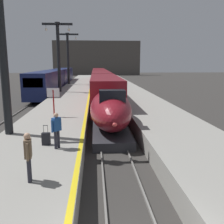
{
  "coord_description": "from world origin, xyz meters",
  "views": [
    {
      "loc": [
        -1.06,
        -4.59,
        4.96
      ],
      "look_at": [
        0.06,
        11.56,
        1.8
      ],
      "focal_mm": 40.23,
      "sensor_mm": 36.0,
      "label": 1
    }
  ],
  "objects_px": {
    "regional_train_adjacent": "(57,79)",
    "station_column_mid": "(2,39)",
    "departure_info_board": "(53,97)",
    "passenger_mid_platform": "(28,153)",
    "highspeed_train_main": "(101,82)",
    "passenger_near_edge": "(56,128)",
    "station_column_far": "(58,51)",
    "station_column_distant": "(68,54)",
    "rolling_suitcase": "(46,139)"
  },
  "relations": [
    {
      "from": "highspeed_train_main",
      "to": "station_column_distant",
      "type": "height_order",
      "value": "station_column_distant"
    },
    {
      "from": "station_column_far",
      "to": "rolling_suitcase",
      "type": "relative_size",
      "value": 9.42
    },
    {
      "from": "passenger_mid_platform",
      "to": "station_column_far",
      "type": "bearing_deg",
      "value": 95.5
    },
    {
      "from": "highspeed_train_main",
      "to": "departure_info_board",
      "type": "xyz_separation_m",
      "value": [
        -4.09,
        -22.66,
        0.6
      ]
    },
    {
      "from": "highspeed_train_main",
      "to": "passenger_mid_platform",
      "type": "relative_size",
      "value": 33.94
    },
    {
      "from": "highspeed_train_main",
      "to": "regional_train_adjacent",
      "type": "height_order",
      "value": "regional_train_adjacent"
    },
    {
      "from": "passenger_near_edge",
      "to": "departure_info_board",
      "type": "bearing_deg",
      "value": 99.91
    },
    {
      "from": "highspeed_train_main",
      "to": "rolling_suitcase",
      "type": "relative_size",
      "value": 58.41
    },
    {
      "from": "station_column_far",
      "to": "station_column_distant",
      "type": "height_order",
      "value": "station_column_distant"
    },
    {
      "from": "regional_train_adjacent",
      "to": "station_column_far",
      "type": "bearing_deg",
      "value": -79.76
    },
    {
      "from": "highspeed_train_main",
      "to": "station_column_far",
      "type": "bearing_deg",
      "value": -134.98
    },
    {
      "from": "departure_info_board",
      "to": "passenger_mid_platform",
      "type": "bearing_deg",
      "value": -85.56
    },
    {
      "from": "station_column_far",
      "to": "departure_info_board",
      "type": "relative_size",
      "value": 4.36
    },
    {
      "from": "rolling_suitcase",
      "to": "station_column_far",
      "type": "bearing_deg",
      "value": 95.98
    },
    {
      "from": "passenger_near_edge",
      "to": "station_column_mid",
      "type": "bearing_deg",
      "value": 138.62
    },
    {
      "from": "highspeed_train_main",
      "to": "station_column_distant",
      "type": "distance_m",
      "value": 10.06
    },
    {
      "from": "passenger_near_edge",
      "to": "rolling_suitcase",
      "type": "bearing_deg",
      "value": 137.24
    },
    {
      "from": "regional_train_adjacent",
      "to": "station_column_far",
      "type": "height_order",
      "value": "station_column_far"
    },
    {
      "from": "station_column_mid",
      "to": "station_column_distant",
      "type": "bearing_deg",
      "value": 90.0
    },
    {
      "from": "station_column_mid",
      "to": "rolling_suitcase",
      "type": "xyz_separation_m",
      "value": [
        2.45,
        -2.13,
        -4.87
      ]
    },
    {
      "from": "passenger_mid_platform",
      "to": "departure_info_board",
      "type": "xyz_separation_m",
      "value": [
        -0.81,
        10.47,
        0.52
      ]
    },
    {
      "from": "passenger_near_edge",
      "to": "passenger_mid_platform",
      "type": "relative_size",
      "value": 1.0
    },
    {
      "from": "passenger_mid_platform",
      "to": "rolling_suitcase",
      "type": "relative_size",
      "value": 1.72
    },
    {
      "from": "station_column_distant",
      "to": "rolling_suitcase",
      "type": "distance_m",
      "value": 36.39
    },
    {
      "from": "station_column_far",
      "to": "passenger_near_edge",
      "type": "height_order",
      "value": "station_column_far"
    },
    {
      "from": "rolling_suitcase",
      "to": "station_column_distant",
      "type": "bearing_deg",
      "value": 93.9
    },
    {
      "from": "station_column_far",
      "to": "departure_info_board",
      "type": "xyz_separation_m",
      "value": [
        1.81,
        -16.75,
        -4.05
      ]
    },
    {
      "from": "station_column_far",
      "to": "departure_info_board",
      "type": "distance_m",
      "value": 17.33
    },
    {
      "from": "rolling_suitcase",
      "to": "passenger_mid_platform",
      "type": "bearing_deg",
      "value": -87.44
    },
    {
      "from": "station_column_mid",
      "to": "passenger_mid_platform",
      "type": "height_order",
      "value": "station_column_mid"
    },
    {
      "from": "station_column_mid",
      "to": "rolling_suitcase",
      "type": "bearing_deg",
      "value": -41.02
    },
    {
      "from": "highspeed_train_main",
      "to": "departure_info_board",
      "type": "bearing_deg",
      "value": -100.24
    },
    {
      "from": "passenger_near_edge",
      "to": "station_column_distant",
      "type": "bearing_deg",
      "value": 94.79
    },
    {
      "from": "departure_info_board",
      "to": "highspeed_train_main",
      "type": "bearing_deg",
      "value": 79.76
    },
    {
      "from": "station_column_distant",
      "to": "passenger_near_edge",
      "type": "distance_m",
      "value": 36.9
    },
    {
      "from": "highspeed_train_main",
      "to": "passenger_near_edge",
      "type": "distance_m",
      "value": 29.95
    },
    {
      "from": "passenger_near_edge",
      "to": "departure_info_board",
      "type": "height_order",
      "value": "departure_info_board"
    },
    {
      "from": "station_column_mid",
      "to": "passenger_mid_platform",
      "type": "distance_m",
      "value": 7.77
    },
    {
      "from": "regional_train_adjacent",
      "to": "station_column_mid",
      "type": "distance_m",
      "value": 33.71
    },
    {
      "from": "regional_train_adjacent",
      "to": "station_column_mid",
      "type": "bearing_deg",
      "value": -86.23
    },
    {
      "from": "rolling_suitcase",
      "to": "passenger_near_edge",
      "type": "bearing_deg",
      "value": -42.76
    },
    {
      "from": "station_column_mid",
      "to": "highspeed_train_main",
      "type": "bearing_deg",
      "value": 77.73
    },
    {
      "from": "rolling_suitcase",
      "to": "departure_info_board",
      "type": "xyz_separation_m",
      "value": [
        -0.64,
        6.6,
        1.2
      ]
    },
    {
      "from": "passenger_mid_platform",
      "to": "departure_info_board",
      "type": "bearing_deg",
      "value": 94.44
    },
    {
      "from": "highspeed_train_main",
      "to": "station_column_distant",
      "type": "xyz_separation_m",
      "value": [
        -5.9,
        6.67,
        4.68
      ]
    },
    {
      "from": "station_column_mid",
      "to": "station_column_far",
      "type": "distance_m",
      "value": 21.22
    },
    {
      "from": "station_column_mid",
      "to": "station_column_distant",
      "type": "relative_size",
      "value": 0.92
    },
    {
      "from": "regional_train_adjacent",
      "to": "station_column_distant",
      "type": "distance_m",
      "value": 5.03
    },
    {
      "from": "station_column_far",
      "to": "station_column_distant",
      "type": "relative_size",
      "value": 0.99
    },
    {
      "from": "highspeed_train_main",
      "to": "departure_info_board",
      "type": "relative_size",
      "value": 27.05
    }
  ]
}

